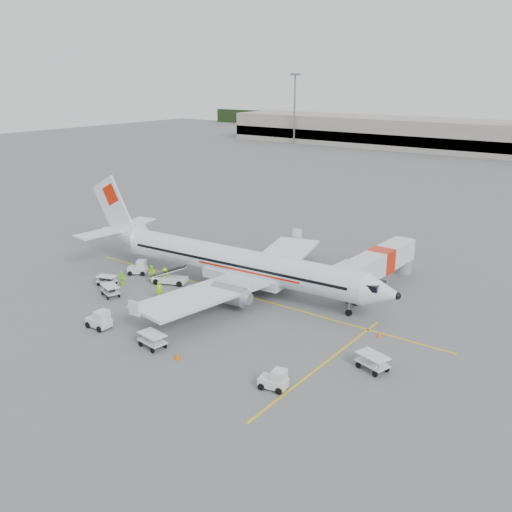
{
  "coord_description": "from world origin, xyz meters",
  "views": [
    {
      "loc": [
        33.69,
        -43.62,
        21.88
      ],
      "look_at": [
        0.0,
        2.0,
        3.8
      ],
      "focal_mm": 40.0,
      "sensor_mm": 36.0,
      "label": 1
    }
  ],
  "objects_px": {
    "jet_bridge": "(380,269)",
    "tug_fore": "(273,379)",
    "aircraft": "(239,243)",
    "belt_loader": "(170,272)",
    "tug_mid": "(99,319)",
    "tug_aft": "(137,267)"
  },
  "relations": [
    {
      "from": "aircraft",
      "to": "tug_aft",
      "type": "relative_size",
      "value": 17.46
    },
    {
      "from": "tug_aft",
      "to": "belt_loader",
      "type": "bearing_deg",
      "value": -33.19
    },
    {
      "from": "jet_bridge",
      "to": "tug_fore",
      "type": "relative_size",
      "value": 7.97
    },
    {
      "from": "belt_loader",
      "to": "tug_aft",
      "type": "relative_size",
      "value": 2.32
    },
    {
      "from": "aircraft",
      "to": "tug_aft",
      "type": "distance_m",
      "value": 13.55
    },
    {
      "from": "belt_loader",
      "to": "tug_fore",
      "type": "xyz_separation_m",
      "value": [
        21.64,
        -11.33,
        -0.56
      ]
    },
    {
      "from": "belt_loader",
      "to": "jet_bridge",
      "type": "bearing_deg",
      "value": 10.42
    },
    {
      "from": "tug_aft",
      "to": "tug_fore",
      "type": "bearing_deg",
      "value": -56.07
    },
    {
      "from": "jet_bridge",
      "to": "tug_mid",
      "type": "bearing_deg",
      "value": -121.46
    },
    {
      "from": "jet_bridge",
      "to": "belt_loader",
      "type": "xyz_separation_m",
      "value": [
        -18.99,
        -12.46,
        -0.79
      ]
    },
    {
      "from": "jet_bridge",
      "to": "tug_fore",
      "type": "distance_m",
      "value": 23.97
    },
    {
      "from": "aircraft",
      "to": "belt_loader",
      "type": "xyz_separation_m",
      "value": [
        -7.29,
        -2.97,
        -3.81
      ]
    },
    {
      "from": "belt_loader",
      "to": "tug_mid",
      "type": "distance_m",
      "value": 12.44
    },
    {
      "from": "jet_bridge",
      "to": "belt_loader",
      "type": "relative_size",
      "value": 3.28
    },
    {
      "from": "aircraft",
      "to": "belt_loader",
      "type": "height_order",
      "value": "aircraft"
    },
    {
      "from": "tug_fore",
      "to": "tug_aft",
      "type": "xyz_separation_m",
      "value": [
        -26.84,
        11.33,
        0.04
      ]
    },
    {
      "from": "belt_loader",
      "to": "tug_mid",
      "type": "relative_size",
      "value": 2.2
    },
    {
      "from": "jet_bridge",
      "to": "aircraft",
      "type": "bearing_deg",
      "value": -139.27
    },
    {
      "from": "tug_fore",
      "to": "belt_loader",
      "type": "bearing_deg",
      "value": 141.29
    },
    {
      "from": "tug_fore",
      "to": "tug_mid",
      "type": "relative_size",
      "value": 0.91
    },
    {
      "from": "tug_fore",
      "to": "tug_aft",
      "type": "relative_size",
      "value": 0.95
    },
    {
      "from": "aircraft",
      "to": "tug_fore",
      "type": "bearing_deg",
      "value": -48.3
    }
  ]
}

